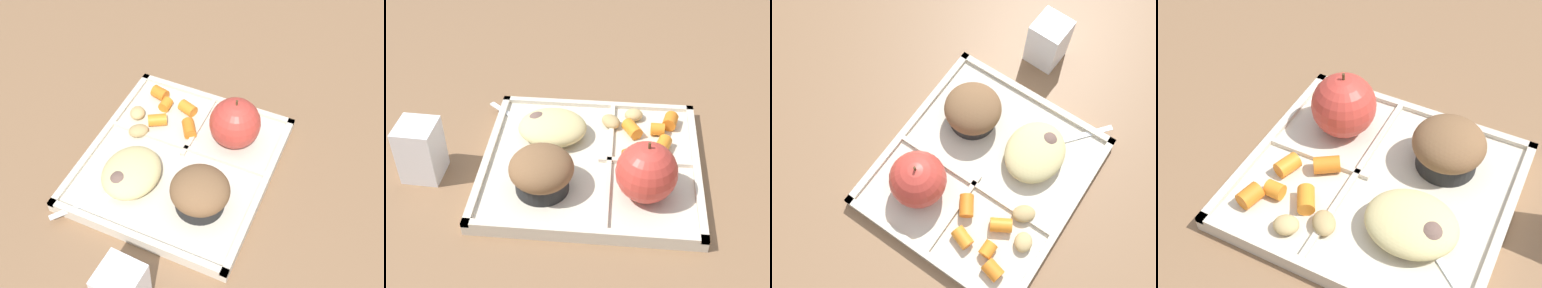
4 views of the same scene
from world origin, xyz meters
TOP-DOWN VIEW (x-y plane):
  - ground at (0.00, 0.00)m, footprint 6.00×6.00m
  - lunch_tray at (-0.00, 0.00)m, footprint 0.33×0.30m
  - green_apple at (-0.08, 0.07)m, footprint 0.09×0.09m
  - bran_muffin at (0.07, 0.07)m, footprint 0.09×0.09m
  - carrot_slice_center at (-0.06, -0.01)m, footprint 0.04×0.04m
  - carrot_slice_edge at (-0.10, -0.07)m, footprint 0.02×0.02m
  - carrot_slice_small at (-0.12, -0.10)m, footprint 0.03×0.03m
  - carrot_slice_diagonal at (-0.11, -0.03)m, footprint 0.03×0.03m
  - carrot_slice_large at (-0.06, -0.07)m, footprint 0.03×0.04m
  - potato_chunk_golden at (-0.03, -0.09)m, footprint 0.04×0.04m
  - potato_chunk_small at (-0.06, -0.11)m, footprint 0.04×0.03m
  - egg_noodle_pile at (0.07, -0.05)m, footprint 0.11×0.09m
  - meatball_side at (0.09, -0.06)m, footprint 0.04×0.04m
  - meatball_back at (0.07, -0.08)m, footprint 0.03×0.03m
  - plastic_fork at (0.11, -0.07)m, footprint 0.13×0.11m
  - milk_carton at (0.25, 0.03)m, footprint 0.06×0.06m

SIDE VIEW (x-z plane):
  - ground at x=0.00m, z-range 0.00..0.00m
  - lunch_tray at x=0.00m, z-range 0.00..0.02m
  - plastic_fork at x=0.11m, z-range 0.01..0.02m
  - potato_chunk_small at x=-0.06m, z-range 0.02..0.03m
  - potato_chunk_golden at x=-0.03m, z-range 0.02..0.03m
  - carrot_slice_edge at x=-0.10m, z-range 0.02..0.04m
  - carrot_slice_large at x=-0.06m, z-range 0.02..0.04m
  - carrot_slice_diagonal at x=-0.11m, z-range 0.02..0.04m
  - carrot_slice_center at x=-0.06m, z-range 0.02..0.04m
  - carrot_slice_small at x=-0.12m, z-range 0.02..0.04m
  - meatball_back at x=0.07m, z-range 0.02..0.05m
  - egg_noodle_pile at x=0.07m, z-range 0.02..0.05m
  - meatball_side at x=0.09m, z-range 0.02..0.05m
  - milk_carton at x=0.25m, z-range 0.00..0.09m
  - bran_muffin at x=0.07m, z-range 0.01..0.08m
  - green_apple at x=-0.08m, z-range 0.01..0.11m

